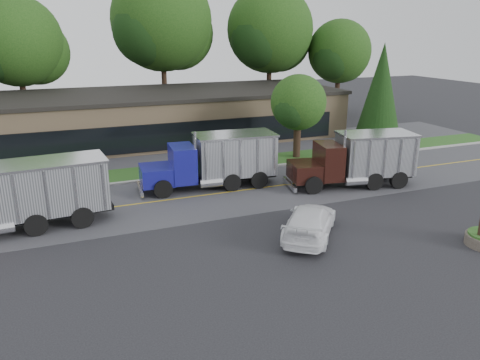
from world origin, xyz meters
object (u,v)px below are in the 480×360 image
Objects in this scene: dump_truck_maroon at (359,158)px; rally_car at (310,221)px; dump_truck_blue at (217,159)px; dump_truck_red at (14,196)px.

rally_car is at bearing 51.26° from dump_truck_maroon.
dump_truck_blue is 9.09m from rally_car.
dump_truck_red is 14.50m from rally_car.
dump_truck_red is 11.84m from dump_truck_blue.
dump_truck_maroon is at bearing 174.88° from dump_truck_red.
dump_truck_maroon is (8.50, -3.08, -0.00)m from dump_truck_blue.
dump_truck_blue is 1.68× the size of rally_car.
dump_truck_red is at bearing 10.34° from dump_truck_maroon.
dump_truck_red is 1.28× the size of dump_truck_maroon.
rally_car is at bearing 104.83° from dump_truck_blue.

